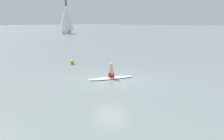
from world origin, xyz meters
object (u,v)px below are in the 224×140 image
Objects in this scene: surfboard at (111,78)px; sailboat_far_left at (66,18)px; buoy_marker at (72,62)px; person_paddler at (111,71)px.

surfboard is 58.06m from sailboat_far_left.
sailboat_far_left is at bearing -38.24° from buoy_marker.
sailboat_far_left reaches higher than surfboard.
person_paddler reaches higher than surfboard.
person_paddler is 6.27m from buoy_marker.
buoy_marker is (-40.85, 32.19, -4.26)m from sailboat_far_left.
person_paddler is (0.00, 0.00, 0.47)m from surfboard.
buoy_marker is (5.99, -1.84, 0.15)m from surfboard.
surfboard is at bearing 0.00° from person_paddler.
sailboat_far_left is at bearing -99.38° from surfboard.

